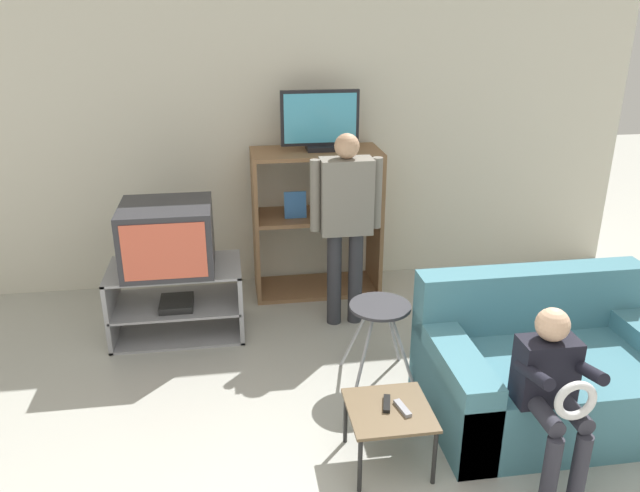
% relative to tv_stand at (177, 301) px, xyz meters
% --- Properties ---
extents(wall_back, '(6.40, 0.06, 2.60)m').
position_rel_tv_stand_xyz_m(wall_back, '(0.76, 0.93, 1.03)').
color(wall_back, silver).
rests_on(wall_back, ground_plane).
extents(tv_stand, '(0.97, 0.56, 0.54)m').
position_rel_tv_stand_xyz_m(tv_stand, '(0.00, 0.00, 0.00)').
color(tv_stand, '#939399').
rests_on(tv_stand, ground_plane).
extents(television_main, '(0.64, 0.59, 0.48)m').
position_rel_tv_stand_xyz_m(television_main, '(-0.03, -0.01, 0.51)').
color(television_main, '#2D2D33').
rests_on(television_main, tv_stand).
extents(media_shelf, '(1.05, 0.50, 1.23)m').
position_rel_tv_stand_xyz_m(media_shelf, '(1.14, 0.61, 0.36)').
color(media_shelf, '#8E6642').
rests_on(media_shelf, ground_plane).
extents(television_flat, '(0.63, 0.20, 0.48)m').
position_rel_tv_stand_xyz_m(television_flat, '(1.17, 0.62, 1.19)').
color(television_flat, black).
rests_on(television_flat, media_shelf).
extents(folding_stool, '(0.44, 0.45, 0.56)m').
position_rel_tv_stand_xyz_m(folding_stool, '(1.34, -0.85, 0.20)').
color(folding_stool, '#99999E').
rests_on(folding_stool, ground_plane).
extents(snack_table, '(0.44, 0.44, 0.35)m').
position_rel_tv_stand_xyz_m(snack_table, '(1.20, -1.63, 0.04)').
color(snack_table, brown).
rests_on(snack_table, ground_plane).
extents(remote_control_black, '(0.07, 0.15, 0.02)m').
position_rel_tv_stand_xyz_m(remote_control_black, '(1.20, -1.60, 0.09)').
color(remote_control_black, black).
rests_on(remote_control_black, snack_table).
extents(remote_control_white, '(0.07, 0.15, 0.02)m').
position_rel_tv_stand_xyz_m(remote_control_white, '(1.27, -1.65, 0.09)').
color(remote_control_white, gray).
rests_on(remote_control_white, snack_table).
extents(couch, '(1.45, 0.93, 0.82)m').
position_rel_tv_stand_xyz_m(couch, '(2.26, -1.33, 0.01)').
color(couch, teal).
rests_on(couch, ground_plane).
extents(person_standing_adult, '(0.53, 0.20, 1.49)m').
position_rel_tv_stand_xyz_m(person_standing_adult, '(1.27, -0.02, 0.63)').
color(person_standing_adult, '#2D2D33').
rests_on(person_standing_adult, ground_plane).
extents(person_seated_child, '(0.33, 0.43, 0.95)m').
position_rel_tv_stand_xyz_m(person_seated_child, '(1.97, -1.87, 0.30)').
color(person_seated_child, '#2D2D38').
rests_on(person_seated_child, ground_plane).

